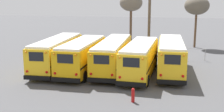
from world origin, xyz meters
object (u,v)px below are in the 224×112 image
Objects in this scene: school_bus_3 at (140,58)px; school_bus_1 at (82,55)px; school_bus_0 at (57,53)px; utility_pole at (149,22)px; bare_tree_1 at (197,6)px; school_bus_4 at (171,56)px; bare_tree_0 at (131,3)px; school_bus_2 at (113,54)px; fire_hydrant at (133,95)px.

school_bus_1 is at bearing -179.63° from school_bus_3.
school_bus_0 is 13.31m from utility_pole.
school_bus_0 reaches higher than school_bus_3.
school_bus_3 is 1.32× the size of bare_tree_1.
school_bus_3 is 18.49m from bare_tree_1.
bare_tree_1 is at bearing 76.81° from school_bus_4.
bare_tree_0 is at bearing 84.33° from school_bus_1.
fire_hydrant is at bearing -70.03° from school_bus_2.
school_bus_0 is at bearing 138.11° from fire_hydrant.
school_bus_3 is at bearing -21.90° from school_bus_2.
school_bus_1 is at bearing -171.66° from school_bus_4.
school_bus_2 is 1.10× the size of school_bus_4.
school_bus_0 is 22.48m from bare_tree_1.
school_bus_4 is 1.21× the size of utility_pole.
school_bus_4 is 9.61× the size of fire_hydrant.
school_bus_1 is 0.86× the size of school_bus_2.
school_bus_2 is at bearing 109.97° from fire_hydrant.
school_bus_3 is 10.73m from utility_pole.
school_bus_3 is 3.10m from school_bus_4.
school_bus_1 is 3.08m from school_bus_2.
utility_pole is at bearing 48.67° from school_bus_0.
bare_tree_0 is at bearing 109.48° from utility_pole.
school_bus_4 is 16.53m from bare_tree_1.
school_bus_4 is (11.38, 0.62, 0.03)m from school_bus_0.
school_bus_1 is at bearing -118.98° from utility_pole.
school_bus_2 is at bearing -87.78° from bare_tree_0.
school_bus_4 is at bearing -71.85° from bare_tree_0.
utility_pole is 18.04m from fire_hydrant.
fire_hydrant is (-6.29, -23.99, -5.54)m from bare_tree_1.
school_bus_0 is 1.06× the size of school_bus_3.
school_bus_4 reaches higher than school_bus_1.
bare_tree_1 is (3.64, 15.54, 4.31)m from school_bus_4.
utility_pole is at bearing -135.25° from bare_tree_1.
fire_hydrant is at bearing -50.71° from school_bus_1.
bare_tree_1 is at bearing 54.04° from school_bus_1.
school_bus_4 reaches higher than school_bus_2.
school_bus_1 is 8.63m from school_bus_4.
school_bus_0 is at bearing -176.90° from school_bus_4.
school_bus_3 is 21.73m from bare_tree_0.
bare_tree_0 is 10.92m from bare_tree_1.
fire_hydrant is at bearing -104.69° from bare_tree_1.
school_bus_3 is 7.33m from fire_hydrant.
school_bus_1 is 0.95× the size of school_bus_4.
utility_pole is at bearing 90.33° from fire_hydrant.
bare_tree_1 reaches higher than school_bus_3.
fire_hydrant is at bearing -107.39° from school_bus_4.
bare_tree_0 is 7.58× the size of fire_hydrant.
school_bus_1 is 0.96× the size of school_bus_3.
fire_hydrant is at bearing -88.42° from school_bus_3.
utility_pole reaches higher than school_bus_3.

